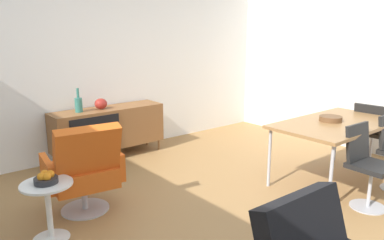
{
  "coord_description": "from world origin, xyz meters",
  "views": [
    {
      "loc": [
        -2.29,
        -2.45,
        1.79
      ],
      "look_at": [
        -0.04,
        0.31,
        0.93
      ],
      "focal_mm": 34.95,
      "sensor_mm": 36.0,
      "label": 1
    }
  ],
  "objects_px": {
    "lounge_chair_red": "(84,169)",
    "fruit_bowl": "(46,178)",
    "sideboard": "(108,127)",
    "wooden_bowl_on_table": "(331,119)",
    "vase_sculptural_dark": "(79,104)",
    "dining_chair_far_end": "(371,132)",
    "side_table_round": "(48,204)",
    "vase_cobalt": "(101,104)",
    "dining_chair_front_left": "(367,163)",
    "dining_table": "(336,125)"
  },
  "relations": [
    {
      "from": "lounge_chair_red",
      "to": "side_table_round",
      "type": "bearing_deg",
      "value": -150.47
    },
    {
      "from": "dining_chair_front_left",
      "to": "fruit_bowl",
      "type": "distance_m",
      "value": 3.1
    },
    {
      "from": "dining_chair_front_left",
      "to": "lounge_chair_red",
      "type": "xyz_separation_m",
      "value": [
        -2.3,
        1.68,
        -0.0
      ]
    },
    {
      "from": "sideboard",
      "to": "dining_chair_far_end",
      "type": "distance_m",
      "value": 3.6
    },
    {
      "from": "vase_cobalt",
      "to": "side_table_round",
      "type": "relative_size",
      "value": 0.33
    },
    {
      "from": "sideboard",
      "to": "dining_chair_far_end",
      "type": "relative_size",
      "value": 1.87
    },
    {
      "from": "wooden_bowl_on_table",
      "to": "dining_chair_front_left",
      "type": "relative_size",
      "value": 0.3
    },
    {
      "from": "dining_table",
      "to": "vase_sculptural_dark",
      "type": "bearing_deg",
      "value": 129.58
    },
    {
      "from": "wooden_bowl_on_table",
      "to": "side_table_round",
      "type": "relative_size",
      "value": 0.5
    },
    {
      "from": "sideboard",
      "to": "vase_cobalt",
      "type": "height_order",
      "value": "vase_cobalt"
    },
    {
      "from": "vase_cobalt",
      "to": "wooden_bowl_on_table",
      "type": "xyz_separation_m",
      "value": [
        1.75,
        -2.46,
        -0.02
      ]
    },
    {
      "from": "lounge_chair_red",
      "to": "dining_chair_far_end",
      "type": "bearing_deg",
      "value": -17.59
    },
    {
      "from": "wooden_bowl_on_table",
      "to": "fruit_bowl",
      "type": "relative_size",
      "value": 1.3
    },
    {
      "from": "wooden_bowl_on_table",
      "to": "dining_chair_far_end",
      "type": "height_order",
      "value": "dining_chair_far_end"
    },
    {
      "from": "dining_chair_front_left",
      "to": "lounge_chair_red",
      "type": "bearing_deg",
      "value": 143.94
    },
    {
      "from": "vase_sculptural_dark",
      "to": "dining_chair_far_end",
      "type": "relative_size",
      "value": 0.38
    },
    {
      "from": "dining_chair_far_end",
      "to": "lounge_chair_red",
      "type": "xyz_separation_m",
      "value": [
        -3.54,
        1.12,
        -0.0
      ]
    },
    {
      "from": "vase_sculptural_dark",
      "to": "lounge_chair_red",
      "type": "relative_size",
      "value": 0.34
    },
    {
      "from": "side_table_round",
      "to": "fruit_bowl",
      "type": "xyz_separation_m",
      "value": [
        0.0,
        -0.0,
        0.24
      ]
    },
    {
      "from": "dining_table",
      "to": "fruit_bowl",
      "type": "distance_m",
      "value": 3.22
    },
    {
      "from": "sideboard",
      "to": "fruit_bowl",
      "type": "bearing_deg",
      "value": -130.5
    },
    {
      "from": "wooden_bowl_on_table",
      "to": "dining_chair_far_end",
      "type": "relative_size",
      "value": 0.3
    },
    {
      "from": "side_table_round",
      "to": "dining_table",
      "type": "bearing_deg",
      "value": -15.61
    },
    {
      "from": "dining_table",
      "to": "lounge_chair_red",
      "type": "height_order",
      "value": "lounge_chair_red"
    },
    {
      "from": "wooden_bowl_on_table",
      "to": "side_table_round",
      "type": "height_order",
      "value": "wooden_bowl_on_table"
    },
    {
      "from": "dining_chair_far_end",
      "to": "dining_table",
      "type": "bearing_deg",
      "value": 179.74
    },
    {
      "from": "sideboard",
      "to": "lounge_chair_red",
      "type": "distance_m",
      "value": 1.71
    },
    {
      "from": "vase_cobalt",
      "to": "wooden_bowl_on_table",
      "type": "distance_m",
      "value": 3.02
    },
    {
      "from": "vase_sculptural_dark",
      "to": "fruit_bowl",
      "type": "xyz_separation_m",
      "value": [
        -1.01,
        -1.66,
        -0.26
      ]
    },
    {
      "from": "sideboard",
      "to": "vase_cobalt",
      "type": "relative_size",
      "value": 9.27
    },
    {
      "from": "sideboard",
      "to": "vase_cobalt",
      "type": "xyz_separation_m",
      "value": [
        -0.09,
        0.0,
        0.35
      ]
    },
    {
      "from": "vase_cobalt",
      "to": "dining_chair_front_left",
      "type": "distance_m",
      "value": 3.42
    },
    {
      "from": "sideboard",
      "to": "wooden_bowl_on_table",
      "type": "xyz_separation_m",
      "value": [
        1.66,
        -2.46,
        0.33
      ]
    },
    {
      "from": "wooden_bowl_on_table",
      "to": "lounge_chair_red",
      "type": "relative_size",
      "value": 0.27
    },
    {
      "from": "dining_chair_front_left",
      "to": "side_table_round",
      "type": "bearing_deg",
      "value": 152.62
    },
    {
      "from": "sideboard",
      "to": "dining_table",
      "type": "height_order",
      "value": "dining_table"
    },
    {
      "from": "wooden_bowl_on_table",
      "to": "vase_cobalt",
      "type": "bearing_deg",
      "value": 125.46
    },
    {
      "from": "dining_chair_front_left",
      "to": "side_table_round",
      "type": "relative_size",
      "value": 1.65
    },
    {
      "from": "vase_sculptural_dark",
      "to": "wooden_bowl_on_table",
      "type": "xyz_separation_m",
      "value": [
        2.07,
        -2.46,
        -0.06
      ]
    },
    {
      "from": "dining_table",
      "to": "side_table_round",
      "type": "distance_m",
      "value": 3.24
    },
    {
      "from": "lounge_chair_red",
      "to": "side_table_round",
      "type": "distance_m",
      "value": 0.53
    },
    {
      "from": "sideboard",
      "to": "vase_sculptural_dark",
      "type": "xyz_separation_m",
      "value": [
        -0.41,
        0.0,
        0.39
      ]
    },
    {
      "from": "lounge_chair_red",
      "to": "fruit_bowl",
      "type": "bearing_deg",
      "value": -150.34
    },
    {
      "from": "vase_sculptural_dark",
      "to": "lounge_chair_red",
      "type": "height_order",
      "value": "vase_sculptural_dark"
    },
    {
      "from": "dining_table",
      "to": "dining_chair_front_left",
      "type": "height_order",
      "value": "dining_chair_front_left"
    },
    {
      "from": "vase_cobalt",
      "to": "side_table_round",
      "type": "height_order",
      "value": "vase_cobalt"
    },
    {
      "from": "dining_table",
      "to": "fruit_bowl",
      "type": "xyz_separation_m",
      "value": [
        -3.1,
        0.86,
        -0.13
      ]
    },
    {
      "from": "sideboard",
      "to": "wooden_bowl_on_table",
      "type": "bearing_deg",
      "value": -56.0
    },
    {
      "from": "wooden_bowl_on_table",
      "to": "side_table_round",
      "type": "bearing_deg",
      "value": 165.53
    },
    {
      "from": "sideboard",
      "to": "vase_sculptural_dark",
      "type": "relative_size",
      "value": 4.96
    }
  ]
}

